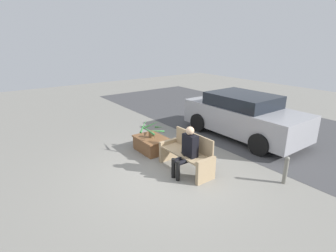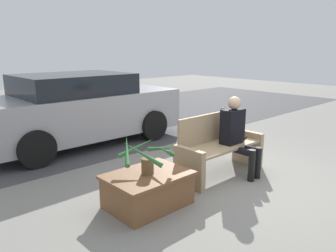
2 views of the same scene
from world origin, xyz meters
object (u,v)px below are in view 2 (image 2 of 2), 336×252
at_px(planter_box, 148,188).
at_px(potted_plant, 147,155).
at_px(bench, 218,148).
at_px(person_seated, 237,132).
at_px(parked_car, 78,109).
at_px(bollard_post, 222,121).

distance_m(planter_box, potted_plant, 0.44).
xyz_separation_m(bench, person_seated, (0.21, -0.20, 0.26)).
bearing_deg(potted_plant, parked_car, 76.44).
height_order(bench, potted_plant, bench).
distance_m(potted_plant, bollard_post, 3.76).
xyz_separation_m(person_seated, parked_car, (-0.97, 3.35, 0.05)).
distance_m(person_seated, parked_car, 3.49).
height_order(potted_plant, parked_car, parked_car).
height_order(person_seated, bollard_post, person_seated).
bearing_deg(bench, person_seated, -42.77).
height_order(person_seated, planter_box, person_seated).
relative_size(bench, person_seated, 1.26).
relative_size(person_seated, bollard_post, 1.82).
height_order(bench, parked_car, parked_car).
height_order(person_seated, parked_car, parked_car).
distance_m(bench, planter_box, 1.56).
relative_size(bench, bollard_post, 2.29).
xyz_separation_m(bench, bollard_post, (1.90, 1.39, -0.08)).
xyz_separation_m(planter_box, bollard_post, (3.44, 1.49, 0.12)).
relative_size(bench, potted_plant, 2.10).
height_order(potted_plant, bollard_post, potted_plant).
bearing_deg(person_seated, bollard_post, 43.28).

